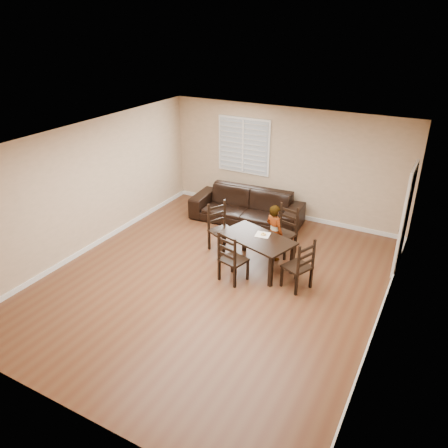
{
  "coord_description": "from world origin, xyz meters",
  "views": [
    {
      "loc": [
        3.51,
        -6.1,
        4.59
      ],
      "look_at": [
        -0.04,
        0.47,
        1.0
      ],
      "focal_mm": 35.0,
      "sensor_mm": 36.0,
      "label": 1
    }
  ],
  "objects_px": {
    "donut": "(263,234)",
    "sofa": "(246,207)",
    "chair_near": "(286,231)",
    "dining_table": "(257,241)",
    "chair_far": "(229,261)",
    "chair_left": "(219,228)",
    "child": "(274,232)",
    "chair_right": "(302,268)"
  },
  "relations": [
    {
      "from": "donut",
      "to": "sofa",
      "type": "height_order",
      "value": "sofa"
    },
    {
      "from": "chair_near",
      "to": "dining_table",
      "type": "bearing_deg",
      "value": -93.24
    },
    {
      "from": "dining_table",
      "to": "donut",
      "type": "height_order",
      "value": "donut"
    },
    {
      "from": "chair_far",
      "to": "chair_left",
      "type": "distance_m",
      "value": 1.37
    },
    {
      "from": "chair_near",
      "to": "sofa",
      "type": "bearing_deg",
      "value": 158.87
    },
    {
      "from": "dining_table",
      "to": "child",
      "type": "distance_m",
      "value": 0.52
    },
    {
      "from": "dining_table",
      "to": "sofa",
      "type": "relative_size",
      "value": 0.6
    },
    {
      "from": "chair_far",
      "to": "chair_left",
      "type": "bearing_deg",
      "value": -38.41
    },
    {
      "from": "dining_table",
      "to": "chair_far",
      "type": "distance_m",
      "value": 0.79
    },
    {
      "from": "donut",
      "to": "dining_table",
      "type": "bearing_deg",
      "value": -113.61
    },
    {
      "from": "sofa",
      "to": "chair_near",
      "type": "bearing_deg",
      "value": -38.58
    },
    {
      "from": "dining_table",
      "to": "sofa",
      "type": "bearing_deg",
      "value": 138.4
    },
    {
      "from": "dining_table",
      "to": "child",
      "type": "height_order",
      "value": "child"
    },
    {
      "from": "dining_table",
      "to": "chair_left",
      "type": "distance_m",
      "value": 1.12
    },
    {
      "from": "donut",
      "to": "chair_far",
      "type": "bearing_deg",
      "value": -107.98
    },
    {
      "from": "chair_near",
      "to": "chair_left",
      "type": "height_order",
      "value": "chair_left"
    },
    {
      "from": "chair_right",
      "to": "child",
      "type": "bearing_deg",
      "value": -109.81
    },
    {
      "from": "dining_table",
      "to": "chair_far",
      "type": "height_order",
      "value": "chair_far"
    },
    {
      "from": "chair_left",
      "to": "chair_right",
      "type": "distance_m",
      "value": 2.22
    },
    {
      "from": "dining_table",
      "to": "chair_right",
      "type": "height_order",
      "value": "chair_right"
    },
    {
      "from": "donut",
      "to": "chair_left",
      "type": "bearing_deg",
      "value": 169.84
    },
    {
      "from": "chair_right",
      "to": "donut",
      "type": "height_order",
      "value": "chair_right"
    },
    {
      "from": "chair_near",
      "to": "chair_right",
      "type": "height_order",
      "value": "chair_near"
    },
    {
      "from": "chair_near",
      "to": "donut",
      "type": "distance_m",
      "value": 0.8
    },
    {
      "from": "chair_near",
      "to": "chair_left",
      "type": "relative_size",
      "value": 0.99
    },
    {
      "from": "chair_left",
      "to": "donut",
      "type": "height_order",
      "value": "chair_left"
    },
    {
      "from": "chair_left",
      "to": "chair_far",
      "type": "bearing_deg",
      "value": -116.32
    },
    {
      "from": "dining_table",
      "to": "child",
      "type": "bearing_deg",
      "value": 90.0
    },
    {
      "from": "dining_table",
      "to": "chair_near",
      "type": "bearing_deg",
      "value": 90.51
    },
    {
      "from": "chair_near",
      "to": "child",
      "type": "xyz_separation_m",
      "value": [
        -0.11,
        -0.4,
        0.12
      ]
    },
    {
      "from": "child",
      "to": "dining_table",
      "type": "bearing_deg",
      "value": 96.36
    },
    {
      "from": "chair_left",
      "to": "sofa",
      "type": "bearing_deg",
      "value": 28.85
    },
    {
      "from": "chair_far",
      "to": "chair_right",
      "type": "bearing_deg",
      "value": -148.14
    },
    {
      "from": "chair_near",
      "to": "chair_right",
      "type": "xyz_separation_m",
      "value": [
        0.78,
        -1.23,
        -0.02
      ]
    },
    {
      "from": "chair_near",
      "to": "chair_right",
      "type": "distance_m",
      "value": 1.46
    },
    {
      "from": "chair_far",
      "to": "child",
      "type": "distance_m",
      "value": 1.3
    },
    {
      "from": "dining_table",
      "to": "chair_right",
      "type": "distance_m",
      "value": 1.11
    },
    {
      "from": "chair_near",
      "to": "chair_far",
      "type": "xyz_separation_m",
      "value": [
        -0.49,
        -1.64,
        -0.02
      ]
    },
    {
      "from": "chair_near",
      "to": "child",
      "type": "bearing_deg",
      "value": -92.6
    },
    {
      "from": "chair_left",
      "to": "sofa",
      "type": "distance_m",
      "value": 1.51
    },
    {
      "from": "sofa",
      "to": "dining_table",
      "type": "bearing_deg",
      "value": -62.8
    },
    {
      "from": "dining_table",
      "to": "chair_right",
      "type": "bearing_deg",
      "value": -0.65
    }
  ]
}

